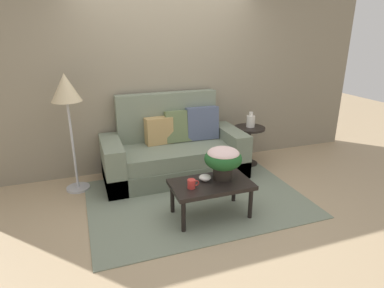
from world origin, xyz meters
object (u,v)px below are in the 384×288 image
Objects in this scene: coffee_table at (211,187)px; potted_plant at (223,159)px; side_table at (249,139)px; coffee_mug at (192,184)px; snack_bowl at (205,178)px; floor_lamp at (66,95)px; table_vase at (251,121)px; couch at (174,152)px.

potted_plant reaches higher than coffee_table.
side_table is 4.59× the size of coffee_mug.
coffee_mug is 0.95× the size of snack_bowl.
snack_bowl is at bearing 122.60° from coffee_table.
floor_lamp reaches higher than side_table.
snack_bowl is at bearing 30.47° from coffee_mug.
coffee_table is 1.62m from side_table.
side_table is 1.60m from snack_bowl.
floor_lamp is at bearing 144.23° from potted_plant.
potted_plant is 1.50m from table_vase.
table_vase reaches higher than side_table.
coffee_table is at bearing -40.22° from floor_lamp.
potted_plant is at bearing 19.83° from coffee_table.
side_table is 0.28m from table_vase.
potted_plant is at bearing -130.55° from side_table.
potted_plant is at bearing -130.65° from table_vase.
side_table is 0.40× the size of floor_lamp.
snack_bowl is (0.20, 0.12, -0.01)m from coffee_mug.
table_vase is at bearing 43.36° from side_table.
couch reaches higher than snack_bowl.
coffee_table is 3.82× the size of table_vase.
couch reaches higher than potted_plant.
coffee_table is at bearing -160.17° from potted_plant.
coffee_mug is (1.15, -1.22, -0.79)m from floor_lamp.
side_table is at bearing 43.60° from snack_bowl.
floor_lamp reaches higher than table_vase.
floor_lamp is at bearing -179.99° from side_table.
coffee_table is 0.12m from snack_bowl.
floor_lamp reaches higher than coffee_table.
floor_lamp reaches higher than couch.
couch is 1.18m from side_table.
couch is 1.25m from coffee_mug.
table_vase reaches higher than snack_bowl.
side_table is 2.58× the size of table_vase.
couch is 15.03× the size of coffee_mug.
couch is 1.18m from potted_plant.
coffee_table is 0.59× the size of floor_lamp.
couch is at bearing 93.14° from coffee_table.
coffee_mug is at bearing -138.01° from table_vase.
coffee_mug is at bearing -165.40° from potted_plant.
coffee_mug is (-0.40, -0.10, -0.19)m from potted_plant.
couch reaches higher than table_vase.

